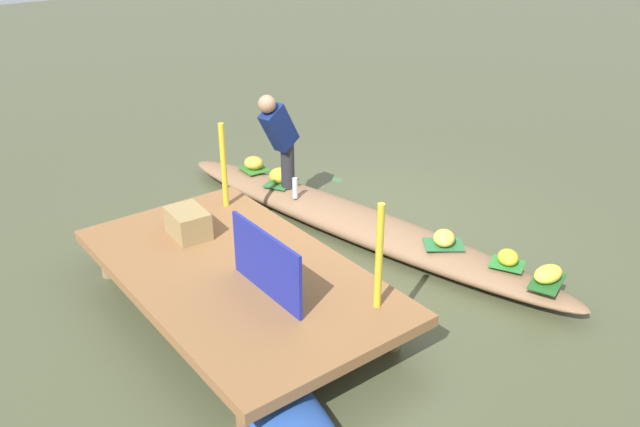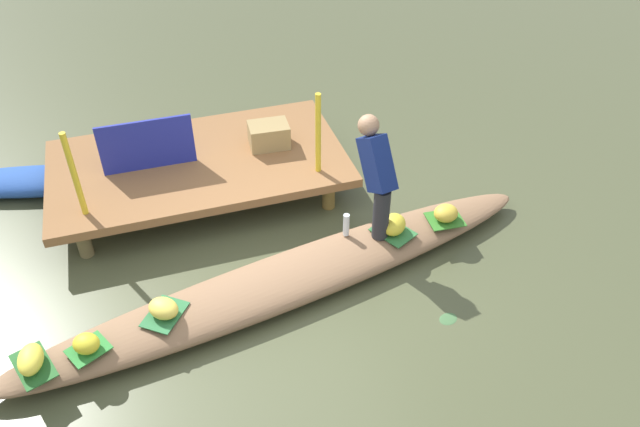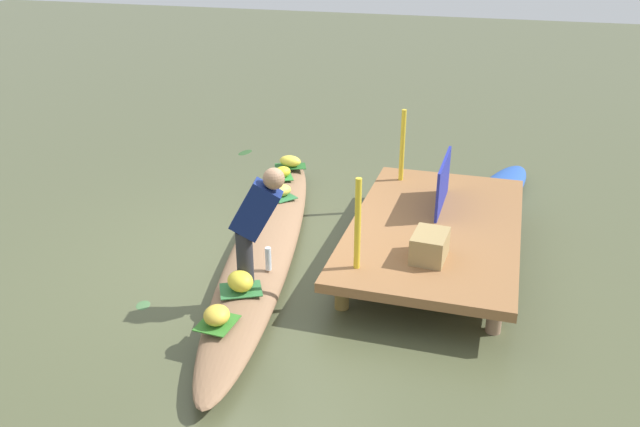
# 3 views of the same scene
# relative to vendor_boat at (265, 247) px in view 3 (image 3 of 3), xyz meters

# --- Properties ---
(canal_water) EXTENTS (40.00, 40.00, 0.00)m
(canal_water) POSITION_rel_vendor_boat_xyz_m (0.00, 0.00, -0.13)
(canal_water) COLOR #494E32
(canal_water) RESTS_ON ground
(dock_platform) EXTENTS (3.20, 1.80, 0.42)m
(dock_platform) POSITION_rel_vendor_boat_xyz_m (-0.52, 1.81, 0.24)
(dock_platform) COLOR brown
(dock_platform) RESTS_ON ground
(vendor_boat) EXTENTS (5.40, 1.69, 0.26)m
(vendor_boat) POSITION_rel_vendor_boat_xyz_m (0.00, 0.00, 0.00)
(vendor_boat) COLOR #876346
(vendor_boat) RESTS_ON ground
(moored_boat) EXTENTS (2.64, 1.12, 0.24)m
(moored_boat) POSITION_rel_vendor_boat_xyz_m (-2.25, 2.38, -0.01)
(moored_boat) COLOR #264DA2
(moored_boat) RESTS_ON ground
(leaf_mat_0) EXTENTS (0.39, 0.50, 0.01)m
(leaf_mat_0) POSITION_rel_vendor_boat_xyz_m (-2.20, -0.44, 0.13)
(leaf_mat_0) COLOR #235D26
(leaf_mat_0) RESTS_ON vendor_boat
(banana_bunch_0) EXTENTS (0.21, 0.32, 0.16)m
(banana_bunch_0) POSITION_rel_vendor_boat_xyz_m (-2.20, -0.44, 0.21)
(banana_bunch_0) COLOR yellow
(banana_bunch_0) RESTS_ON vendor_boat
(leaf_mat_1) EXTENTS (0.44, 0.49, 0.01)m
(leaf_mat_1) POSITION_rel_vendor_boat_xyz_m (1.13, 0.19, 0.13)
(leaf_mat_1) COLOR #2E6E38
(leaf_mat_1) RESTS_ON vendor_boat
(banana_bunch_1) EXTENTS (0.35, 0.36, 0.19)m
(banana_bunch_1) POSITION_rel_vendor_boat_xyz_m (1.13, 0.19, 0.23)
(banana_bunch_1) COLOR yellow
(banana_bunch_1) RESTS_ON vendor_boat
(leaf_mat_2) EXTENTS (0.45, 0.47, 0.01)m
(leaf_mat_2) POSITION_rel_vendor_boat_xyz_m (-1.15, -0.22, 0.13)
(leaf_mat_2) COLOR #2C703C
(leaf_mat_2) RESTS_ON vendor_boat
(banana_bunch_2) EXTENTS (0.34, 0.35, 0.15)m
(banana_bunch_2) POSITION_rel_vendor_boat_xyz_m (-1.15, -0.22, 0.21)
(banana_bunch_2) COLOR #ECD04F
(banana_bunch_2) RESTS_ON vendor_boat
(leaf_mat_3) EXTENTS (0.37, 0.32, 0.01)m
(leaf_mat_3) POSITION_rel_vendor_boat_xyz_m (1.71, 0.21, 0.13)
(leaf_mat_3) COLOR #337726
(leaf_mat_3) RESTS_ON vendor_boat
(banana_bunch_3) EXTENTS (0.30, 0.29, 0.16)m
(banana_bunch_3) POSITION_rel_vendor_boat_xyz_m (1.71, 0.21, 0.21)
(banana_bunch_3) COLOR gold
(banana_bunch_3) RESTS_ON vendor_boat
(leaf_mat_4) EXTENTS (0.39, 0.37, 0.01)m
(leaf_mat_4) POSITION_rel_vendor_boat_xyz_m (-1.78, -0.41, 0.13)
(leaf_mat_4) COLOR #2D8334
(leaf_mat_4) RESTS_ON vendor_boat
(banana_bunch_4) EXTENTS (0.29, 0.29, 0.15)m
(banana_bunch_4) POSITION_rel_vendor_boat_xyz_m (-1.78, -0.41, 0.21)
(banana_bunch_4) COLOR gold
(banana_bunch_4) RESTS_ON vendor_boat
(vendor_person) EXTENTS (0.27, 0.53, 1.19)m
(vendor_person) POSITION_rel_vendor_boat_xyz_m (0.96, 0.30, 0.81)
(vendor_person) COLOR #28282D
(vendor_person) RESTS_ON vendor_boat
(water_bottle) EXTENTS (0.06, 0.06, 0.24)m
(water_bottle) POSITION_rel_vendor_boat_xyz_m (0.68, 0.30, 0.25)
(water_bottle) COLOR silver
(water_bottle) RESTS_ON vendor_boat
(market_banner) EXTENTS (0.98, 0.04, 0.57)m
(market_banner) POSITION_rel_vendor_boat_xyz_m (-1.02, 1.81, 0.58)
(market_banner) COLOR navy
(market_banner) RESTS_ON dock_platform
(railing_post_west) EXTENTS (0.06, 0.06, 0.92)m
(railing_post_west) POSITION_rel_vendor_boat_xyz_m (-1.72, 1.21, 0.75)
(railing_post_west) COLOR gold
(railing_post_west) RESTS_ON dock_platform
(railing_post_east) EXTENTS (0.06, 0.06, 0.92)m
(railing_post_east) POSITION_rel_vendor_boat_xyz_m (0.68, 1.21, 0.75)
(railing_post_east) COLOR gold
(railing_post_east) RESTS_ON dock_platform
(produce_crate) EXTENTS (0.46, 0.35, 0.27)m
(produce_crate) POSITION_rel_vendor_boat_xyz_m (0.30, 1.85, 0.43)
(produce_crate) COLOR #997F4E
(produce_crate) RESTS_ON dock_platform
(drifting_plant_0) EXTENTS (0.34, 0.22, 0.01)m
(drifting_plant_0) POSITION_rel_vendor_boat_xyz_m (-3.28, -1.59, -0.13)
(drifting_plant_0) COLOR #294B24
(drifting_plant_0) RESTS_ON ground
(drifting_plant_1) EXTENTS (0.21, 0.18, 0.01)m
(drifting_plant_1) POSITION_rel_vendor_boat_xyz_m (1.27, -0.80, -0.13)
(drifting_plant_1) COLOR #3F663B
(drifting_plant_1) RESTS_ON ground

